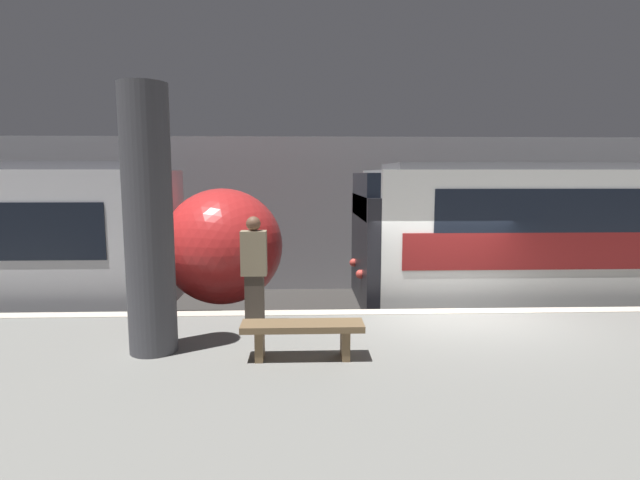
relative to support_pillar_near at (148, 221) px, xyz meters
name	(u,v)px	position (x,y,z in m)	size (l,w,h in m)	color
ground_plane	(449,370)	(4.41, 1.85, -2.74)	(120.00, 120.00, 0.00)	#33302D
platform	(518,415)	(4.41, -0.83, -2.21)	(40.00, 5.35, 1.08)	slate
station_rear_barrier	(389,214)	(4.41, 8.06, -0.55)	(50.00, 0.15, 4.37)	#939399
support_pillar_near	(148,221)	(0.00, 0.00, 0.00)	(0.60, 0.60, 3.34)	#47474C
person_waiting	(254,268)	(1.19, 1.10, -0.81)	(0.38, 0.24, 1.64)	#473D33
platform_bench	(303,332)	(1.91, -0.32, -1.33)	(1.50, 0.40, 0.45)	brown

